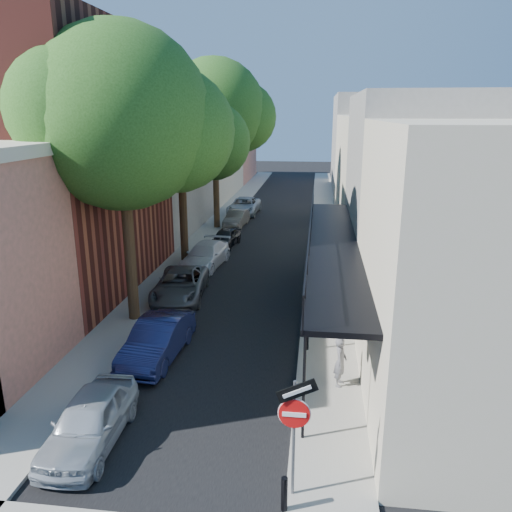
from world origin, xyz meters
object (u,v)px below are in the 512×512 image
(parked_car_b, at_px, (158,340))
(parked_car_d, at_px, (205,255))
(oak_far, at_px, (222,112))
(oak_near, at_px, (134,122))
(sign_post, at_px, (295,418))
(parked_car_a, at_px, (90,421))
(parked_car_c, at_px, (180,285))
(parked_car_g, at_px, (244,206))
(bollard, at_px, (284,494))
(parked_car_e, at_px, (225,237))
(oak_mid, at_px, (188,135))
(parked_car_f, at_px, (236,218))
(pedestrian, at_px, (340,362))

(parked_car_b, relative_size, parked_car_d, 0.92)
(oak_far, bearing_deg, oak_near, -90.04)
(sign_post, distance_m, oak_far, 27.80)
(sign_post, bearing_deg, parked_car_a, 166.20)
(sign_post, height_order, parked_car_c, sign_post)
(parked_car_d, relative_size, parked_car_g, 0.91)
(bollard, bearing_deg, parked_car_c, 114.64)
(parked_car_d, bearing_deg, parked_car_e, 93.21)
(oak_mid, relative_size, parked_car_b, 2.45)
(oak_mid, xyz_separation_m, parked_car_b, (1.60, -11.26, -6.37))
(parked_car_b, distance_m, parked_car_g, 25.51)
(oak_far, relative_size, parked_car_e, 3.54)
(parked_car_f, relative_size, pedestrian, 2.34)
(sign_post, height_order, pedestrian, sign_post)
(oak_mid, distance_m, pedestrian, 15.93)
(oak_near, bearing_deg, parked_car_d, 83.57)
(oak_near, height_order, parked_car_a, oak_near)
(oak_mid, distance_m, oak_far, 9.12)
(oak_near, xyz_separation_m, parked_car_a, (1.28, -8.00, -7.22))
(bollard, xyz_separation_m, parked_car_b, (-4.82, 6.47, 0.17))
(parked_car_a, height_order, parked_car_f, parked_car_a)
(parked_car_f, bearing_deg, parked_car_e, -82.96)
(parked_car_d, height_order, pedestrian, pedestrian)
(sign_post, distance_m, parked_car_e, 21.83)
(sign_post, distance_m, parked_car_b, 7.91)
(oak_mid, xyz_separation_m, parked_car_c, (0.82, -5.52, -6.40))
(parked_car_e, distance_m, parked_car_g, 10.40)
(oak_near, distance_m, parked_car_e, 13.94)
(bollard, height_order, parked_car_c, parked_car_c)
(sign_post, height_order, oak_far, oak_far)
(parked_car_c, height_order, pedestrian, pedestrian)
(parked_car_b, height_order, parked_car_g, parked_car_g)
(parked_car_f, bearing_deg, parked_car_g, 96.02)
(parked_car_c, bearing_deg, parked_car_a, -92.35)
(sign_post, height_order, parked_car_g, sign_post)
(oak_near, bearing_deg, bollard, -56.88)
(oak_near, xyz_separation_m, parked_car_f, (0.88, 17.60, -7.28))
(parked_car_e, distance_m, parked_car_f, 5.79)
(sign_post, height_order, parked_car_f, sign_post)
(oak_far, bearing_deg, parked_car_g, 81.74)
(parked_car_g, bearing_deg, parked_car_a, -87.20)
(oak_far, height_order, parked_car_d, oak_far)
(oak_far, bearing_deg, parked_car_f, 34.26)
(sign_post, relative_size, parked_car_f, 0.82)
(bollard, height_order, parked_car_e, parked_car_e)
(sign_post, relative_size, pedestrian, 1.92)
(sign_post, distance_m, bollard, 1.60)
(bollard, xyz_separation_m, parked_car_c, (-5.60, 12.21, 0.13))
(bollard, xyz_separation_m, pedestrian, (1.34, 5.26, 0.38))
(oak_near, relative_size, pedestrian, 7.33)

